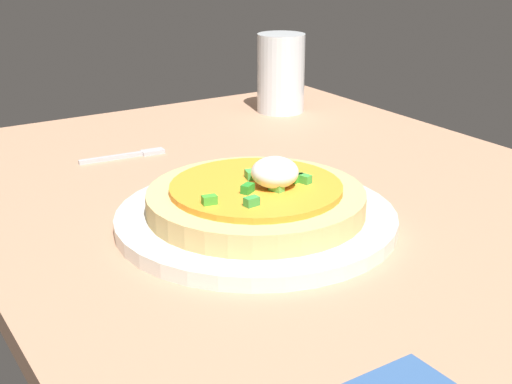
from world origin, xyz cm
name	(u,v)px	position (x,y,z in cm)	size (l,w,h in cm)	color
dining_table	(332,223)	(0.00, 0.00, 1.13)	(98.90, 64.77, 2.26)	#A97C5F
plate	(256,219)	(-1.38, -8.01, 2.95)	(26.39, 26.39, 1.39)	silver
pizza	(257,198)	(-1.32, -7.96, 5.07)	(20.42, 20.42, 5.52)	tan
cup_near	(281,75)	(-36.39, 18.45, 7.75)	(7.11, 7.11, 11.64)	silver
fork	(130,155)	(-27.31, -9.86, 2.51)	(1.83, 10.67, 0.50)	#B7B7BC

